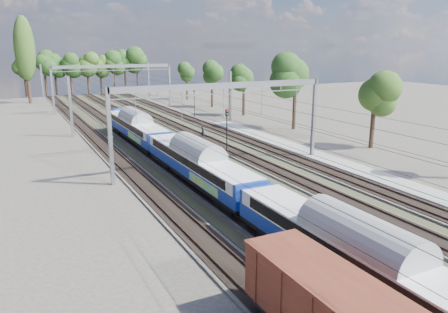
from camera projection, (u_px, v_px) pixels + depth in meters
name	position (u px, v px, depth m)	size (l,w,h in m)	color
track_bed	(173.00, 141.00, 58.64)	(21.00, 130.00, 0.34)	#47423A
platform	(380.00, 178.00, 42.22)	(3.00, 70.00, 0.30)	gray
catenary	(156.00, 89.00, 63.88)	(25.65, 130.00, 9.00)	gray
tree_belt	(127.00, 67.00, 101.84)	(39.77, 99.32, 11.59)	black
poplar	(25.00, 49.00, 95.29)	(4.40, 4.40, 19.04)	black
emu_train	(199.00, 160.00, 39.56)	(2.95, 62.35, 4.31)	black
worker	(203.00, 131.00, 61.32)	(0.66, 0.44, 1.82)	black
signal_near	(227.00, 129.00, 47.99)	(0.42, 0.39, 5.85)	black
signal_far	(194.00, 99.00, 77.79)	(0.38, 0.35, 5.28)	black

